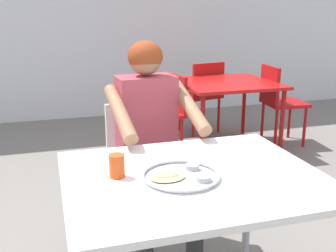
{
  "coord_description": "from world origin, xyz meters",
  "views": [
    {
      "loc": [
        -0.49,
        -1.54,
        1.42
      ],
      "look_at": [
        0.04,
        0.23,
        0.89
      ],
      "focal_mm": 43.23,
      "sensor_mm": 36.0,
      "label": 1
    }
  ],
  "objects": [
    {
      "name": "chair_red_right",
      "position": [
        1.86,
        2.17,
        0.51
      ],
      "size": [
        0.45,
        0.45,
        0.85
      ],
      "color": "#AA1215",
      "rests_on": "ground"
    },
    {
      "name": "chair_red_far",
      "position": [
        1.23,
        2.77,
        0.5
      ],
      "size": [
        0.51,
        0.47,
        0.84
      ],
      "color": "#B31514",
      "rests_on": "ground"
    },
    {
      "name": "diner_foreground",
      "position": [
        0.06,
        0.65,
        0.75
      ],
      "size": [
        0.52,
        0.57,
        1.25
      ],
      "color": "#323232",
      "rests_on": "ground"
    },
    {
      "name": "chair_foreground",
      "position": [
        0.05,
        0.87,
        0.5
      ],
      "size": [
        0.45,
        0.45,
        0.84
      ],
      "color": "silver",
      "rests_on": "ground"
    },
    {
      "name": "chair_red_left",
      "position": [
        0.62,
        2.2,
        0.47
      ],
      "size": [
        0.46,
        0.48,
        0.8
      ],
      "color": "#B61415",
      "rests_on": "ground"
    },
    {
      "name": "drinking_cup",
      "position": [
        -0.24,
        0.04,
        0.79
      ],
      "size": [
        0.07,
        0.07,
        0.1
      ],
      "color": "#D84C19",
      "rests_on": "table_foreground"
    },
    {
      "name": "table_foreground",
      "position": [
        0.07,
        -0.02,
        0.66
      ],
      "size": [
        1.1,
        0.9,
        0.74
      ],
      "color": "white",
      "rests_on": "ground"
    },
    {
      "name": "table_background_red",
      "position": [
        1.25,
        2.18,
        0.64
      ],
      "size": [
        0.96,
        0.93,
        0.71
      ],
      "color": "#B71414",
      "rests_on": "ground"
    },
    {
      "name": "thali_tray",
      "position": [
        0.01,
        -0.05,
        0.75
      ],
      "size": [
        0.33,
        0.33,
        0.03
      ],
      "color": "#B7BABF",
      "rests_on": "table_foreground"
    }
  ]
}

